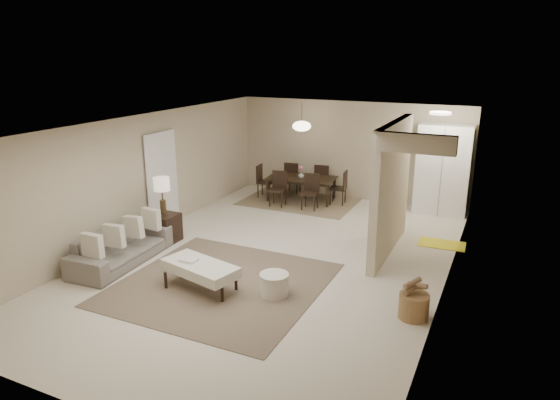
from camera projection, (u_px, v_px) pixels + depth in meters
The scene contains 22 objects.
floor at pixel (275, 259), 9.23m from camera, with size 9.00×9.00×0.00m, color beige.
ceiling at pixel (274, 124), 8.52m from camera, with size 9.00×9.00×0.00m, color white.
back_wall at pixel (351, 151), 12.78m from camera, with size 6.00×6.00×0.00m, color #B9AA8C.
left_wall at pixel (141, 177), 10.09m from camera, with size 9.00×9.00×0.00m, color #B9AA8C.
right_wall at pixel (450, 217), 7.65m from camera, with size 9.00×9.00×0.00m, color #B9AA8C.
partition at pixel (391, 189), 9.23m from camera, with size 0.15×2.50×2.50m, color #B9AA8C.
doorway at pixel (162, 181), 10.67m from camera, with size 0.04×0.90×2.04m, color black.
pantry_cabinet at pixel (443, 170), 11.57m from camera, with size 1.20×0.55×2.10m, color white.
flush_light at pixel (440, 113), 10.37m from camera, with size 0.44×0.44×0.05m, color white.
living_rug at pixel (221, 284), 8.24m from camera, with size 3.20×3.20×0.01m, color brown.
sofa at pixel (121, 247), 9.01m from camera, with size 0.82×2.09×0.61m, color slate.
ottoman_bench at pixel (200, 269), 7.96m from camera, with size 1.38×0.86×0.46m.
side_table at pixel (165, 228), 10.02m from camera, with size 0.52×0.52×0.57m, color black.
table_lamp at pixel (162, 187), 9.78m from camera, with size 0.32×0.32×0.76m.
round_pouf at pixel (274, 285), 7.82m from camera, with size 0.46×0.46×0.36m, color silver.
wicker_basket at pixel (414, 306), 7.16m from camera, with size 0.43×0.43×0.37m, color brown.
dining_rug at pixel (301, 200), 12.85m from camera, with size 2.80×2.10×0.01m, color #8D7957.
dining_table at pixel (301, 189), 12.76m from camera, with size 1.72×0.96×0.61m, color black.
dining_chairs at pixel (301, 184), 12.72m from camera, with size 2.34×1.80×0.86m.
vase at pixel (301, 175), 12.65m from camera, with size 0.14×0.14×0.15m, color silver.
yellow_mat at pixel (442, 244), 9.94m from camera, with size 0.89×0.55×0.01m, color yellow.
pendant_light at pixel (302, 126), 12.30m from camera, with size 0.46×0.46×0.71m.
Camera 1 is at (3.71, -7.68, 3.70)m, focal length 32.00 mm.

